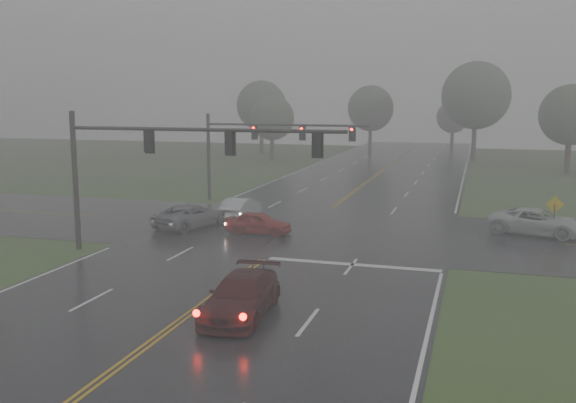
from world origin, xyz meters
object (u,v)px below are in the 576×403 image
(signal_gantry_near, at_px, (153,154))
(signal_gantry_far, at_px, (256,140))
(sedan_red, at_px, (259,234))
(sedan_silver, at_px, (240,219))
(pickup_white, at_px, (537,235))
(car_grey, at_px, (192,227))
(sedan_maroon, at_px, (241,316))

(signal_gantry_near, xyz_separation_m, signal_gantry_far, (-0.63, 17.42, -0.43))
(sedan_red, bearing_deg, signal_gantry_far, 19.98)
(sedan_silver, bearing_deg, sedan_red, 123.60)
(pickup_white, relative_size, signal_gantry_far, 0.43)
(signal_gantry_near, height_order, signal_gantry_far, signal_gantry_near)
(sedan_silver, bearing_deg, car_grey, 59.62)
(sedan_silver, xyz_separation_m, car_grey, (-1.95, -3.34, 0.00))
(car_grey, height_order, pickup_white, pickup_white)
(sedan_red, xyz_separation_m, pickup_white, (15.84, 4.50, 0.00))
(sedan_red, bearing_deg, car_grey, 80.66)
(sedan_red, height_order, pickup_white, pickup_white)
(sedan_maroon, bearing_deg, sedan_red, 102.83)
(car_grey, bearing_deg, signal_gantry_far, -73.94)
(sedan_red, distance_m, signal_gantry_far, 12.73)
(sedan_maroon, xyz_separation_m, pickup_white, (11.72, 18.28, 0.00))
(sedan_maroon, distance_m, pickup_white, 21.72)
(sedan_maroon, xyz_separation_m, signal_gantry_near, (-7.51, 7.45, 5.22))
(sedan_maroon, bearing_deg, signal_gantry_near, 131.45)
(sedan_maroon, relative_size, car_grey, 0.99)
(sedan_silver, height_order, signal_gantry_near, signal_gantry_near)
(sedan_maroon, bearing_deg, sedan_silver, 107.15)
(pickup_white, bearing_deg, sedan_maroon, 162.20)
(signal_gantry_far, bearing_deg, pickup_white, -18.34)
(signal_gantry_far, bearing_deg, signal_gantry_near, -87.93)
(sedan_maroon, relative_size, sedan_red, 1.33)
(sedan_maroon, height_order, sedan_silver, sedan_maroon)
(signal_gantry_near, relative_size, signal_gantry_far, 1.15)
(pickup_white, distance_m, signal_gantry_near, 22.69)
(sedan_maroon, relative_size, signal_gantry_far, 0.41)
(sedan_red, xyz_separation_m, sedan_silver, (-2.73, 4.11, 0.00))
(signal_gantry_far, bearing_deg, car_grey, -93.66)
(sedan_maroon, relative_size, pickup_white, 0.95)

